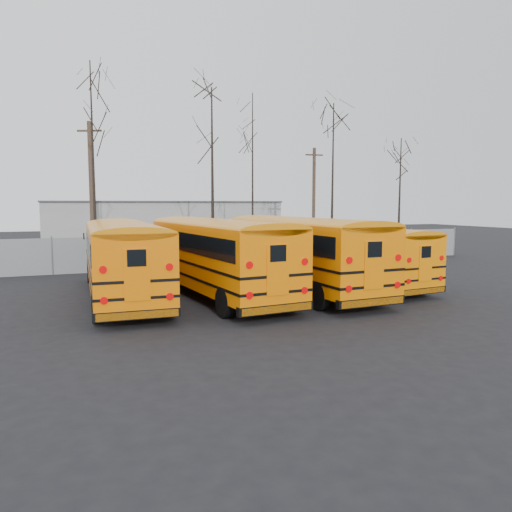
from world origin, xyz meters
name	(u,v)px	position (x,y,z in m)	size (l,w,h in m)	color
ground	(277,305)	(0.00, 0.00, 0.00)	(120.00, 120.00, 0.00)	black
fence	(195,251)	(0.00, 12.00, 1.00)	(40.00, 0.04, 2.00)	gray
distant_building	(163,223)	(2.00, 32.00, 2.00)	(22.00, 8.00, 4.00)	#B0AFAA
bus_a	(123,254)	(-5.30, 3.14, 1.88)	(3.08, 11.55, 3.20)	black
bus_b	(216,251)	(-1.66, 2.44, 1.93)	(3.71, 11.94, 3.29)	black
bus_c	(299,248)	(2.07, 2.28, 1.95)	(3.22, 11.99, 3.33)	black
bus_d	(353,250)	(5.25, 2.93, 1.66)	(3.35, 10.32, 2.84)	black
utility_pole_left	(91,190)	(-5.46, 18.18, 4.77)	(1.55, 0.80, 9.28)	#473528
utility_pole_right	(314,199)	(11.34, 18.14, 4.23)	(1.47, 0.26, 8.23)	#453327
tree_2	(93,166)	(-5.53, 14.59, 6.12)	(0.26, 0.26, 12.24)	black
tree_3	(212,174)	(2.41, 16.27, 5.87)	(0.26, 0.26, 11.73)	black
tree_4	(253,175)	(6.05, 17.96, 5.99)	(0.26, 0.26, 11.99)	black
tree_5	(333,182)	(10.39, 13.64, 5.39)	(0.26, 0.26, 10.77)	black
tree_6	(400,195)	(18.41, 16.56, 4.57)	(0.26, 0.26, 9.14)	black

